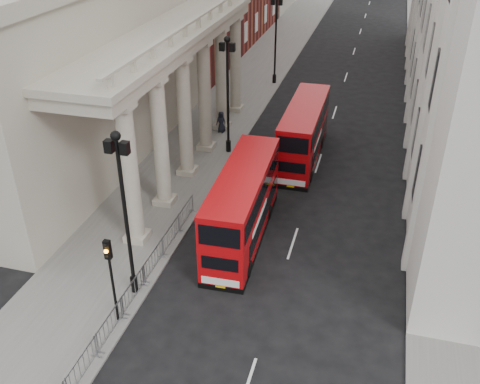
{
  "coord_description": "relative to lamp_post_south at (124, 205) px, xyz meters",
  "views": [
    {
      "loc": [
        9.49,
        -13.83,
        17.09
      ],
      "look_at": [
        3.12,
        9.54,
        3.06
      ],
      "focal_mm": 40.0,
      "sensor_mm": 36.0,
      "label": 1
    }
  ],
  "objects": [
    {
      "name": "ground",
      "position": [
        0.6,
        -4.0,
        -4.91
      ],
      "size": [
        260.0,
        260.0,
        0.0
      ],
      "primitive_type": "plane",
      "color": "black",
      "rests_on": "ground"
    },
    {
      "name": "sidewalk_west",
      "position": [
        -2.4,
        26.0,
        -4.85
      ],
      "size": [
        6.0,
        140.0,
        0.12
      ],
      "primitive_type": "cube",
      "color": "slate",
      "rests_on": "ground"
    },
    {
      "name": "sidewalk_east",
      "position": [
        14.1,
        26.0,
        -4.85
      ],
      "size": [
        3.0,
        140.0,
        0.12
      ],
      "primitive_type": "cube",
      "color": "slate",
      "rests_on": "ground"
    },
    {
      "name": "kerb",
      "position": [
        0.55,
        26.0,
        -4.84
      ],
      "size": [
        0.2,
        140.0,
        0.14
      ],
      "primitive_type": "cube",
      "color": "slate",
      "rests_on": "ground"
    },
    {
      "name": "portico_building",
      "position": [
        -9.9,
        14.0,
        1.09
      ],
      "size": [
        9.0,
        28.0,
        12.0
      ],
      "primitive_type": "cube",
      "color": "#A59D8A",
      "rests_on": "ground"
    },
    {
      "name": "lamp_post_south",
      "position": [
        0.0,
        0.0,
        0.0
      ],
      "size": [
        1.05,
        0.44,
        8.32
      ],
      "color": "black",
      "rests_on": "sidewalk_west"
    },
    {
      "name": "lamp_post_mid",
      "position": [
        0.0,
        16.0,
        0.0
      ],
      "size": [
        1.05,
        0.44,
        8.32
      ],
      "color": "black",
      "rests_on": "sidewalk_west"
    },
    {
      "name": "lamp_post_north",
      "position": [
        0.0,
        32.0,
        0.0
      ],
      "size": [
        1.05,
        0.44,
        8.32
      ],
      "color": "black",
      "rests_on": "sidewalk_west"
    },
    {
      "name": "traffic_light",
      "position": [
        0.1,
        -2.02,
        -1.8
      ],
      "size": [
        0.28,
        0.33,
        4.3
      ],
      "color": "black",
      "rests_on": "sidewalk_west"
    },
    {
      "name": "crowd_barriers",
      "position": [
        0.25,
        -1.77,
        -4.24
      ],
      "size": [
        0.5,
        18.75,
        1.1
      ],
      "color": "gray",
      "rests_on": "sidewalk_west"
    },
    {
      "name": "bus_near",
      "position": [
        3.79,
        5.84,
        -2.78
      ],
      "size": [
        2.59,
        9.51,
        4.08
      ],
      "rotation": [
        0.0,
        0.0,
        0.03
      ],
      "color": "#B9080C",
      "rests_on": "ground"
    },
    {
      "name": "bus_far",
      "position": [
        5.39,
        16.36,
        -2.8
      ],
      "size": [
        2.3,
        9.36,
        4.04
      ],
      "rotation": [
        0.0,
        0.0,
        0.0
      ],
      "color": "#B0080C",
      "rests_on": "ground"
    },
    {
      "name": "pedestrian_a",
      "position": [
        -3.05,
        6.6,
        -4.01
      ],
      "size": [
        0.58,
        0.39,
        1.56
      ],
      "primitive_type": "imported",
      "rotation": [
        0.0,
        0.0,
        0.03
      ],
      "color": "black",
      "rests_on": "sidewalk_west"
    },
    {
      "name": "pedestrian_b",
      "position": [
        -4.65,
        9.13,
        -4.02
      ],
      "size": [
        0.78,
        0.62,
        1.55
      ],
      "primitive_type": "imported",
      "rotation": [
        0.0,
        0.0,
        3.19
      ],
      "color": "black",
      "rests_on": "sidewalk_west"
    },
    {
      "name": "pedestrian_c",
      "position": [
        -1.51,
        19.18,
        -3.95
      ],
      "size": [
        0.9,
        0.67,
        1.67
      ],
      "primitive_type": "imported",
      "rotation": [
        0.0,
        0.0,
        6.1
      ],
      "color": "black",
      "rests_on": "sidewalk_west"
    }
  ]
}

